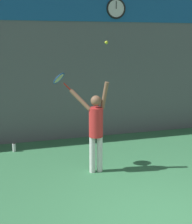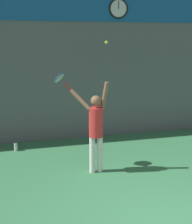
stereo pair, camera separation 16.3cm
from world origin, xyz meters
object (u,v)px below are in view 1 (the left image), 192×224
tennis_player (96,126)px  tennis_ball (106,42)px  tennis_racket (60,79)px  scoreboard_clock (116,9)px  water_bottle (14,147)px

tennis_player → tennis_ball: 1.81m
tennis_player → tennis_racket: 1.30m
scoreboard_clock → water_bottle: 4.86m
scoreboard_clock → tennis_player: 3.96m
tennis_player → tennis_racket: (-0.70, 0.44, 1.01)m
scoreboard_clock → tennis_ball: 2.99m
tennis_racket → scoreboard_clock: bearing=45.7°
scoreboard_clock → tennis_ball: (-1.13, -2.60, -0.93)m
tennis_player → scoreboard_clock: bearing=62.0°
scoreboard_clock → tennis_racket: bearing=-134.3°
tennis_ball → water_bottle: bearing=135.3°
tennis_player → tennis_ball: bearing=-16.2°
water_bottle → tennis_racket: bearing=-54.0°
scoreboard_clock → tennis_racket: scoreboard_clock is taller
tennis_ball → water_bottle: (-1.95, 1.93, -2.76)m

